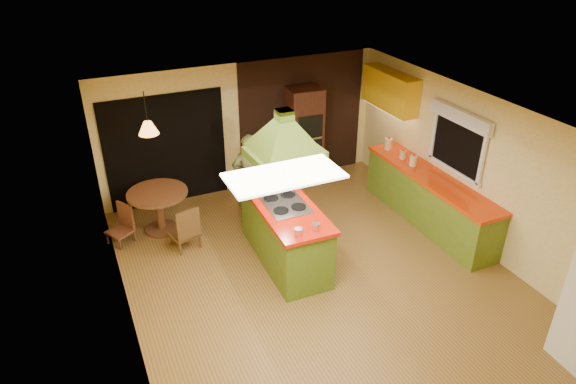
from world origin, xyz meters
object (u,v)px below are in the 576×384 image
wall_oven (304,136)px  dining_table (159,203)px  kitchen_island (285,232)px  canister_large (388,144)px  man (250,178)px

wall_oven → dining_table: wall_oven is taller
kitchen_island → canister_large: size_ratio=9.67×
man → wall_oven: size_ratio=0.83×
canister_large → dining_table: bearing=174.6°
dining_table → canister_large: 4.35m
man → wall_oven: 1.80m
kitchen_island → wall_oven: wall_oven is taller
kitchen_island → canister_large: canister_large is taller
canister_large → wall_oven: bearing=138.9°
man → dining_table: 1.60m
wall_oven → canister_large: size_ratio=9.21×
kitchen_island → canister_large: 3.02m
man → dining_table: man is taller
dining_table → man: bearing=-10.5°
wall_oven → canister_large: 1.66m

